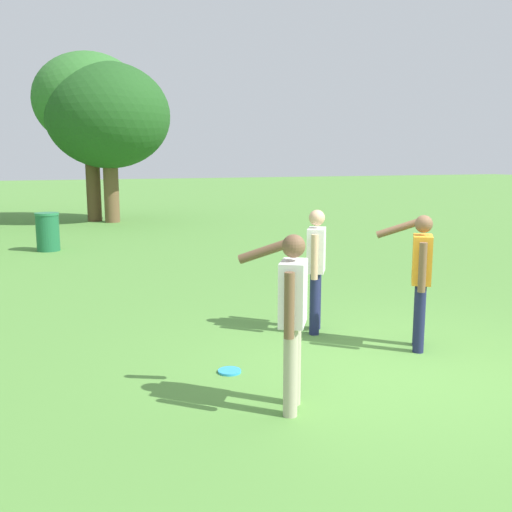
% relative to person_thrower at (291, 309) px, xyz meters
% --- Properties ---
extents(ground_plane, '(120.00, 120.00, 0.00)m').
position_rel_person_thrower_xyz_m(ground_plane, '(1.62, 0.58, -0.96)').
color(ground_plane, '#568E3D').
extents(person_thrower, '(0.55, 0.82, 1.64)m').
position_rel_person_thrower_xyz_m(person_thrower, '(0.00, 0.00, 0.00)').
color(person_thrower, '#B7AD93').
rests_on(person_thrower, ground).
extents(person_catcher, '(0.39, 0.53, 1.64)m').
position_rel_person_thrower_xyz_m(person_catcher, '(1.35, 2.07, -0.02)').
color(person_catcher, '#1E234C').
rests_on(person_catcher, ground).
extents(person_bystander, '(0.52, 0.83, 1.64)m').
position_rel_person_thrower_xyz_m(person_bystander, '(2.17, 0.98, 0.00)').
color(person_bystander, '#1E234C').
rests_on(person_bystander, ground).
extents(frisbee, '(0.25, 0.25, 0.03)m').
position_rel_person_thrower_xyz_m(frisbee, '(-0.21, 1.09, -0.95)').
color(frisbee, '#2D9EDB').
rests_on(frisbee, ground).
extents(trash_can_beside_table, '(0.59, 0.59, 0.96)m').
position_rel_person_thrower_xyz_m(trash_can_beside_table, '(-1.68, 10.62, -0.48)').
color(trash_can_beside_table, '#1E663D').
rests_on(trash_can_beside_table, ground).
extents(tree_back_left, '(3.94, 3.94, 6.02)m').
position_rel_person_thrower_xyz_m(tree_back_left, '(0.21, 17.29, 3.34)').
color(tree_back_left, brown).
rests_on(tree_back_left, ground).
extents(tree_back_right, '(4.35, 4.35, 5.64)m').
position_rel_person_thrower_xyz_m(tree_back_right, '(0.77, 16.68, 2.80)').
color(tree_back_right, brown).
rests_on(tree_back_right, ground).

